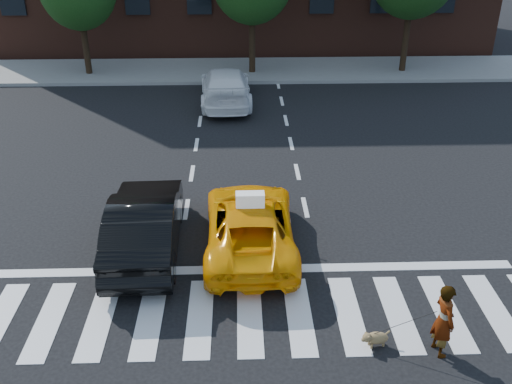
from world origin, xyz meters
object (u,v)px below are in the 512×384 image
taxi (250,224)px  white_suv (226,86)px  black_sedan (145,223)px  dog (375,338)px  woman (444,320)px

taxi → white_suv: 10.54m
taxi → black_sedan: bearing=0.6°
black_sedan → dog: black_sedan is taller
dog → white_suv: bearing=86.9°
black_sedan → white_suv: (1.72, 10.56, -0.03)m
taxi → woman: woman is taller
white_suv → taxi: bearing=91.7°
taxi → dog: bearing=122.7°
taxi → black_sedan: black_sedan is taller
black_sedan → dog: size_ratio=7.46×
taxi → woman: bearing=132.8°
white_suv → woman: 14.75m
black_sedan → dog: 5.84m
taxi → white_suv: white_suv is taller
dog → taxi: bearing=107.9°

